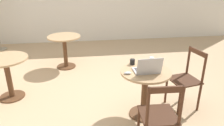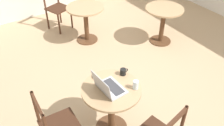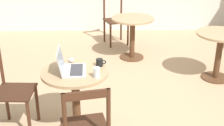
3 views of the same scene
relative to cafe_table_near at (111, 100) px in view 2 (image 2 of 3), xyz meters
name	(u,v)px [view 2 (image 2 of 3)]	position (x,y,z in m)	size (l,w,h in m)	color
ground_plane	(135,86)	(0.75, 0.47, -0.52)	(16.00, 16.00, 0.00)	tan
cafe_table_near	(111,100)	(0.00, 0.00, 0.00)	(0.70, 0.70, 0.72)	#51331E
cafe_table_mid	(163,18)	(1.98, 1.24, 0.00)	(0.70, 0.70, 0.72)	#51331E
cafe_table_far	(86,16)	(0.79, 2.09, 0.00)	(0.70, 0.70, 0.72)	#51331E
chair_far_back	(57,8)	(0.53, 2.86, -0.06)	(0.51, 0.51, 0.93)	#472819
laptop	(108,87)	(-0.04, 0.00, 0.24)	(0.29, 0.36, 0.25)	#B7B7BC
mouse	(95,77)	(-0.06, 0.27, 0.21)	(0.06, 0.10, 0.03)	#B7B7BC
mug	(123,72)	(0.26, 0.13, 0.23)	(0.11, 0.07, 0.08)	black
drinking_glass	(136,85)	(0.23, -0.15, 0.25)	(0.07, 0.07, 0.11)	silver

